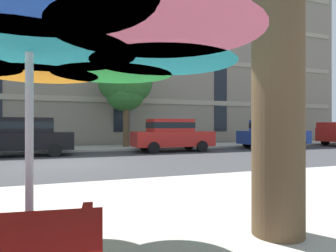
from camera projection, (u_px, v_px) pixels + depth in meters
ground_plane at (64, 164)px, 10.83m from camera, size 120.00×120.00×0.00m
sidewalk_far at (62, 149)px, 17.20m from camera, size 56.00×3.60×0.12m
apartment_building at (61, 48)px, 24.89m from camera, size 47.31×12.08×16.00m
sedan_black at (25, 136)px, 13.72m from camera, size 4.40×1.98×1.78m
sedan_red at (172, 134)px, 16.27m from camera, size 4.40×1.98×1.78m
sedan_blue at (273, 133)px, 18.67m from camera, size 4.40×1.98×1.78m
street_tree_middle at (126, 83)px, 18.73m from camera, size 3.50×3.01×5.72m
patio_umbrella at (29, 22)px, 2.25m from camera, size 3.46×3.46×2.47m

